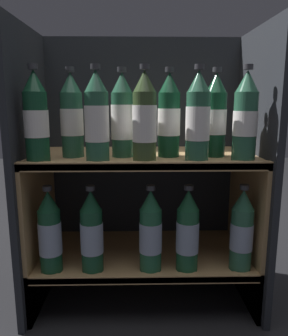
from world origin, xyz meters
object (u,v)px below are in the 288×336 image
object	(u,v)px
bottle_upper_back_0	(72,117)
bottle_lower_front_1	(92,233)
bottle_upper_back_3	(215,117)
bottle_lower_front_4	(242,232)
bottle_upper_back_1	(122,118)
bottle_lower_front_3	(188,232)
bottle_upper_front_3	(198,119)
bottle_upper_back_2	(169,117)
bottle_upper_front_4	(245,118)
bottle_lower_front_2	(151,233)
bottle_upper_front_1	(97,119)
bottle_upper_front_2	(145,119)
bottle_lower_front_0	(50,234)
bottle_upper_front_0	(36,118)

from	to	relation	value
bottle_upper_back_0	bottle_lower_front_1	xyz separation A→B (m)	(0.06, -0.07, -0.33)
bottle_upper_back_3	bottle_lower_front_4	world-z (taller)	bottle_upper_back_3
bottle_upper_back_1	bottle_lower_front_1	size ratio (longest dim) A/B	1.00
bottle_lower_front_3	bottle_lower_front_4	world-z (taller)	same
bottle_upper_front_3	bottle_upper_back_2	xyz separation A→B (m)	(-0.07, 0.07, 0.00)
bottle_upper_front_4	bottle_lower_front_2	bearing A→B (deg)	-180.00
bottle_upper_front_4	bottle_lower_front_2	size ratio (longest dim) A/B	1.00
bottle_lower_front_3	bottle_lower_front_4	size ratio (longest dim) A/B	1.00
bottle_upper_front_4	bottle_upper_back_2	xyz separation A→B (m)	(-0.20, 0.07, -0.00)
bottle_upper_back_0	bottle_lower_front_3	xyz separation A→B (m)	(0.34, -0.07, -0.33)
bottle_upper_front_3	bottle_upper_front_1	bearing A→B (deg)	180.00
bottle_upper_front_2	bottle_lower_front_0	size ratio (longest dim) A/B	1.00
bottle_upper_back_3	bottle_lower_front_1	bearing A→B (deg)	-168.44
bottle_upper_back_3	bottle_lower_front_3	size ratio (longest dim) A/B	1.00
bottle_upper_back_3	bottle_upper_back_2	bearing A→B (deg)	180.00
bottle_upper_front_1	bottle_upper_front_4	bearing A→B (deg)	0.00
bottle_upper_front_2	bottle_lower_front_3	distance (m)	0.35
bottle_upper_front_0	bottle_lower_front_2	bearing A→B (deg)	-0.00
bottle_upper_front_1	bottle_upper_front_2	world-z (taller)	same
bottle_upper_front_3	bottle_upper_front_0	bearing A→B (deg)	180.00
bottle_upper_front_1	bottle_upper_back_2	size ratio (longest dim) A/B	1.00
bottle_upper_front_3	bottle_lower_front_4	distance (m)	0.36
bottle_upper_front_2	bottle_upper_back_0	xyz separation A→B (m)	(-0.21, 0.07, 0.00)
bottle_upper_back_2	bottle_lower_front_4	distance (m)	0.40
bottle_upper_front_1	bottle_lower_front_3	size ratio (longest dim) A/B	1.00
bottle_upper_front_2	bottle_upper_back_3	distance (m)	0.22
bottle_lower_front_1	bottle_upper_front_1	bearing A→B (deg)	0.00
bottle_upper_front_1	bottle_lower_front_1	xyz separation A→B (m)	(-0.02, 0.00, -0.33)
bottle_upper_front_2	bottle_lower_front_1	distance (m)	0.36
bottle_lower_front_2	bottle_lower_front_3	distance (m)	0.11
bottle_lower_front_2	bottle_lower_front_3	size ratio (longest dim) A/B	1.00
bottle_upper_back_0	bottle_lower_front_1	bearing A→B (deg)	-52.08
bottle_upper_back_1	bottle_lower_front_1	distance (m)	0.35
bottle_upper_front_4	bottle_upper_back_1	size ratio (longest dim) A/B	1.00
bottle_upper_back_2	bottle_lower_front_2	size ratio (longest dim) A/B	1.00
bottle_lower_front_3	bottle_lower_front_0	bearing A→B (deg)	180.00
bottle_upper_front_2	bottle_upper_back_1	bearing A→B (deg)	131.54
bottle_upper_back_2	bottle_lower_front_0	world-z (taller)	bottle_upper_back_2
bottle_upper_back_2	bottle_lower_front_2	distance (m)	0.34
bottle_lower_front_0	bottle_lower_front_2	world-z (taller)	same
bottle_upper_front_1	bottle_lower_front_0	xyz separation A→B (m)	(-0.14, 0.00, -0.33)
bottle_upper_back_0	bottle_upper_back_1	world-z (taller)	same
bottle_upper_front_0	bottle_upper_back_0	bearing A→B (deg)	42.30
bottle_upper_back_1	bottle_lower_front_4	size ratio (longest dim) A/B	1.00
bottle_upper_front_0	bottle_upper_back_2	bearing A→B (deg)	11.47
bottle_lower_front_2	bottle_upper_back_1	bearing A→B (deg)	137.54
bottle_upper_back_2	bottle_lower_front_3	distance (m)	0.34
bottle_upper_back_2	bottle_upper_back_3	world-z (taller)	same
bottle_upper_front_4	bottle_lower_front_0	size ratio (longest dim) A/B	1.00
bottle_upper_front_0	bottle_upper_back_2	size ratio (longest dim) A/B	1.00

